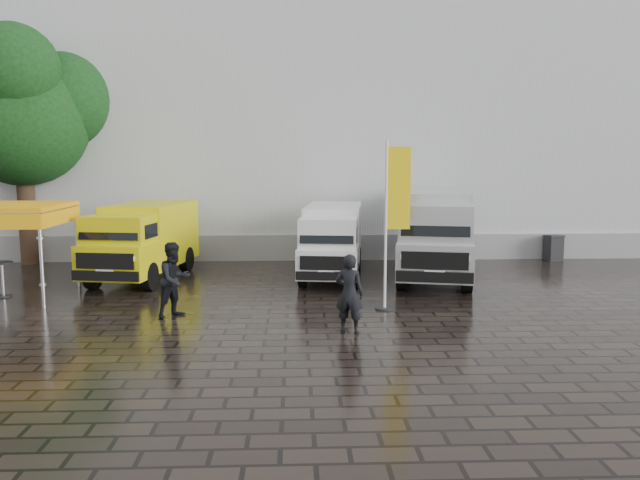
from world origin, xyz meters
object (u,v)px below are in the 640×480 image
object	(u,v)px
van_silver	(435,235)
van_yellow	(143,242)
flagpole	(393,217)
person_tent	(175,280)
cocktail_table	(3,279)
canopy_tent	(8,211)
wheelie_bin	(553,248)
person_front	(349,293)
van_white	(332,242)

from	to	relation	value
van_silver	van_yellow	bearing A→B (deg)	-168.51
flagpole	person_tent	xyz separation A→B (m)	(-5.55, -0.55, -1.49)
van_yellow	van_silver	size ratio (longest dim) A/B	0.81
van_yellow	cocktail_table	bearing A→B (deg)	-133.52
van_silver	person_tent	distance (m)	9.02
van_yellow	canopy_tent	distance (m)	4.22
cocktail_table	person_tent	world-z (taller)	person_tent
van_silver	wheelie_bin	world-z (taller)	van_silver
cocktail_table	person_tent	size ratio (longest dim) A/B	0.54
canopy_tent	person_tent	world-z (taller)	canopy_tent
van_yellow	canopy_tent	xyz separation A→B (m)	(-3.07, -2.61, 1.26)
van_silver	person_tent	bearing A→B (deg)	-135.27
van_silver	flagpole	bearing A→B (deg)	-103.51
van_silver	canopy_tent	xyz separation A→B (m)	(-12.68, -2.42, 1.06)
wheelie_bin	person_tent	world-z (taller)	person_tent
van_silver	person_tent	world-z (taller)	van_silver
flagpole	person_front	bearing A→B (deg)	-121.02
van_silver	canopy_tent	distance (m)	12.95
van_white	wheelie_bin	distance (m)	9.32
flagpole	person_tent	size ratio (longest dim) A/B	2.35
wheelie_bin	person_front	world-z (taller)	person_front
canopy_tent	person_tent	xyz separation A→B (m)	(5.04, -2.37, -1.54)
van_yellow	wheelie_bin	bearing A→B (deg)	21.55
van_silver	flagpole	xyz separation A→B (m)	(-2.08, -4.24, 1.01)
van_yellow	van_white	distance (m)	6.23
cocktail_table	van_silver	bearing A→B (deg)	10.24
van_white	cocktail_table	distance (m)	10.01
van_yellow	canopy_tent	world-z (taller)	canopy_tent
van_white	canopy_tent	world-z (taller)	canopy_tent
flagpole	wheelie_bin	bearing A→B (deg)	45.34
van_white	cocktail_table	bearing A→B (deg)	-157.02
van_silver	person_front	size ratio (longest dim) A/B	3.62
van_yellow	canopy_tent	bearing A→B (deg)	-129.98
person_front	person_tent	xyz separation A→B (m)	(-4.24, 1.62, 0.03)
person_tent	person_front	bearing A→B (deg)	-69.47
van_white	van_yellow	bearing A→B (deg)	-171.17
canopy_tent	van_white	bearing A→B (deg)	16.66
van_silver	wheelie_bin	xyz separation A→B (m)	(5.43, 3.36, -0.93)
van_yellow	flagpole	distance (m)	8.81
canopy_tent	person_tent	bearing A→B (deg)	-25.13
van_yellow	flagpole	xyz separation A→B (m)	(7.53, -4.42, 1.21)
cocktail_table	person_tent	bearing A→B (deg)	-24.50
van_white	wheelie_bin	world-z (taller)	van_white
van_silver	cocktail_table	size ratio (longest dim) A/B	6.47
van_silver	person_front	bearing A→B (deg)	-105.22
canopy_tent	cocktail_table	size ratio (longest dim) A/B	2.90
van_yellow	wheelie_bin	size ratio (longest dim) A/B	5.33
cocktail_table	person_tent	xyz separation A→B (m)	(5.36, -2.44, 0.43)
canopy_tent	wheelie_bin	bearing A→B (deg)	17.71
flagpole	cocktail_table	distance (m)	11.24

